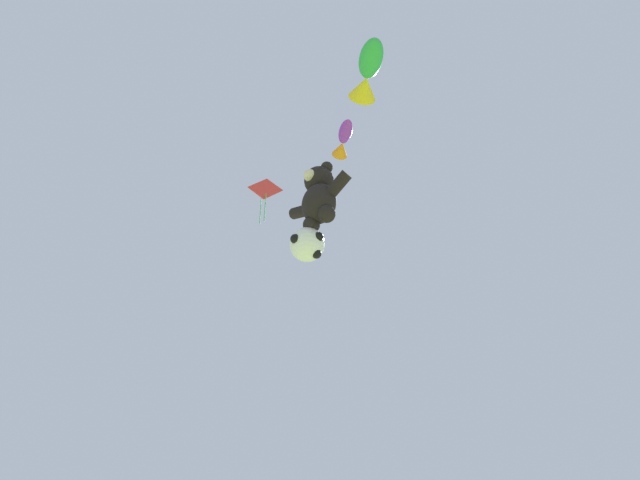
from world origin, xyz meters
TOP-DOWN VIEW (x-y plane):
  - teddy_bear_kite at (1.13, 5.89)m, footprint 2.40×1.06m
  - soccer_ball_kite at (0.56, 6.01)m, footprint 1.09×1.09m
  - fish_kite_violet at (1.38, 6.87)m, footprint 1.54×1.30m
  - fish_kite_emerald at (3.68, 5.47)m, footprint 2.02×1.80m
  - diamond_kite at (-2.13, 6.19)m, footprint 0.88×1.10m

SIDE VIEW (x-z plane):
  - soccer_ball_kite at x=0.56m, z-range 8.19..9.19m
  - teddy_bear_kite at x=1.13m, z-range 8.94..11.38m
  - diamond_kite at x=-2.13m, z-range 11.92..14.47m
  - fish_kite_emerald at x=3.68m, z-range 13.02..13.91m
  - fish_kite_violet at x=1.38m, z-range 13.37..13.95m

